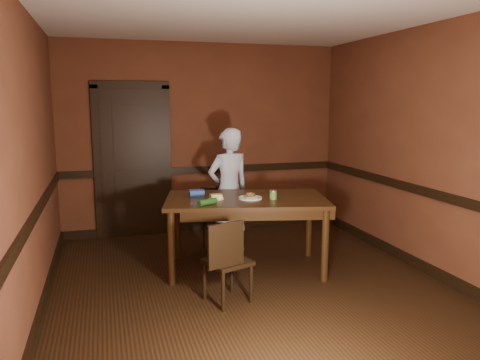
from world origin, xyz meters
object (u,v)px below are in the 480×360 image
person (229,191)px  sandwich_plate (250,197)px  dining_table (246,234)px  chair_near (227,260)px  sauce_jar (273,195)px  food_tub (197,193)px  chair_far (219,220)px  cheese_saucer (216,197)px

person → sandwich_plate: person is taller
dining_table → chair_near: dining_table is taller
sauce_jar → food_tub: size_ratio=0.55×
sauce_jar → person: bearing=108.1°
chair_far → person: size_ratio=0.52×
person → food_tub: (-0.50, -0.46, 0.08)m
dining_table → food_tub: food_tub is taller
chair_far → sauce_jar: (0.40, -0.87, 0.47)m
person → cheese_saucer: size_ratio=9.21×
chair_far → food_tub: food_tub is taller
chair_near → person: person is taller
chair_near → cheese_saucer: bearing=-115.9°
dining_table → sauce_jar: sauce_jar is taller
chair_far → food_tub: bearing=-124.4°
food_tub → cheese_saucer: bearing=-46.7°
dining_table → sauce_jar: 0.55m
dining_table → chair_far: size_ratio=2.18×
chair_far → dining_table: bearing=-76.3°
dining_table → food_tub: (-0.51, 0.24, 0.45)m
dining_table → cheese_saucer: 0.55m
sauce_jar → dining_table: bearing=150.6°
chair_near → food_tub: food_tub is taller
chair_near → food_tub: size_ratio=4.59×
cheese_saucer → chair_far: bearing=74.3°
dining_table → sauce_jar: size_ratio=18.09×
person → cheese_saucer: (-0.32, -0.67, 0.07)m
dining_table → person: bearing=104.0°
person → cheese_saucer: bearing=49.9°
cheese_saucer → food_tub: size_ratio=0.96×
dining_table → cheese_saucer: (-0.34, 0.03, 0.43)m
dining_table → cheese_saucer: cheese_saucer is taller
chair_far → cheese_saucer: size_ratio=4.76×
sandwich_plate → food_tub: 0.61m
dining_table → chair_far: 0.74m
sauce_jar → food_tub: 0.86m
chair_near → sandwich_plate: sandwich_plate is taller
person → food_tub: person is taller
food_tub → chair_near: bearing=-81.2°
dining_table → food_tub: 0.72m
chair_near → cheese_saucer: (0.09, 0.81, 0.44)m
chair_far → sandwich_plate: (0.17, -0.78, 0.44)m
sandwich_plate → food_tub: bearing=151.2°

